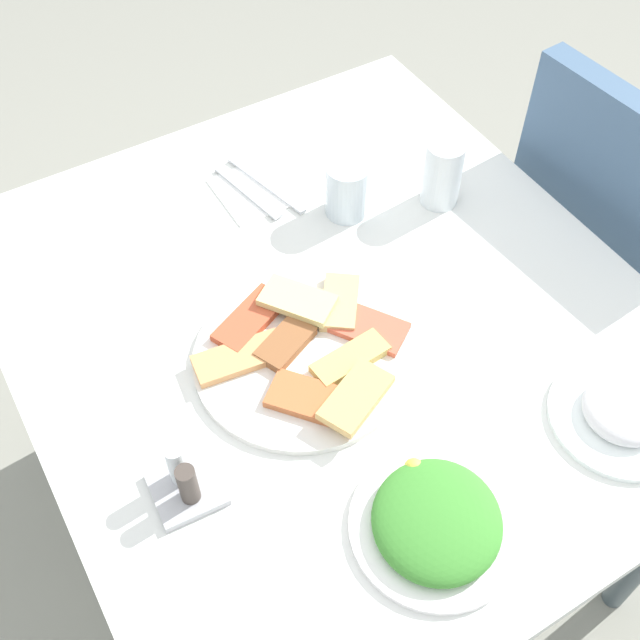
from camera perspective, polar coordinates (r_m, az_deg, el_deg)
name	(u,v)px	position (r m, az deg, el deg)	size (l,w,h in m)	color
ground_plane	(328,511)	(1.84, 0.59, -13.65)	(6.00, 6.00, 0.00)	gray
dining_table	(331,343)	(1.29, 0.83, -1.65)	(1.08, 0.95, 0.72)	white
dining_chair	(617,249)	(1.71, 20.70, 4.84)	(0.45, 0.46, 0.91)	#446080
pide_platter	(304,352)	(1.17, -1.17, -2.36)	(0.33, 0.33, 0.04)	white
salad_plate_greens	(436,522)	(1.04, 8.41, -14.24)	(0.24, 0.24, 0.05)	white
salad_plate_rice	(623,413)	(1.19, 21.11, -6.29)	(0.20, 0.20, 0.04)	white
soda_can	(442,174)	(1.38, 8.86, 10.43)	(0.07, 0.07, 0.12)	silver
drinking_glass	(347,190)	(1.35, 1.98, 9.42)	(0.07, 0.07, 0.10)	silver
paper_napkin	(257,190)	(1.43, -4.57, 9.39)	(0.14, 0.14, 0.00)	white
fork	(248,191)	(1.42, -5.23, 9.26)	(0.17, 0.02, 0.01)	silver
spoon	(266,184)	(1.43, -3.94, 9.77)	(0.20, 0.01, 0.01)	silver
condiment_caddy	(185,481)	(1.06, -9.78, -11.43)	(0.10, 0.10, 0.09)	#B2B2B7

